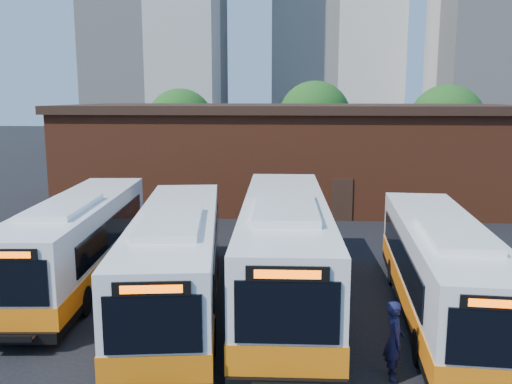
# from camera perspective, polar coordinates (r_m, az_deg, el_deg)

# --- Properties ---
(ground) EXTENTS (220.00, 220.00, 0.00)m
(ground) POSITION_cam_1_polar(r_m,az_deg,el_deg) (17.53, 2.49, -13.22)
(ground) COLOR black
(bus_west) EXTENTS (3.43, 12.23, 3.29)m
(bus_west) POSITION_cam_1_polar(r_m,az_deg,el_deg) (21.42, -18.14, -5.15)
(bus_west) COLOR white
(bus_west) RESTS_ON ground
(bus_midwest) EXTENTS (4.17, 12.59, 3.38)m
(bus_midwest) POSITION_cam_1_polar(r_m,az_deg,el_deg) (18.00, -8.35, -7.48)
(bus_midwest) COLOR white
(bus_midwest) RESTS_ON ground
(bus_mideast) EXTENTS (3.23, 13.60, 3.68)m
(bus_mideast) POSITION_cam_1_polar(r_m,az_deg,el_deg) (18.53, 3.02, -6.43)
(bus_mideast) COLOR white
(bus_mideast) RESTS_ON ground
(bus_east) EXTENTS (3.09, 11.91, 3.21)m
(bus_east) POSITION_cam_1_polar(r_m,az_deg,el_deg) (18.02, 18.93, -8.16)
(bus_east) COLOR white
(bus_east) RESTS_ON ground
(transit_worker) EXTENTS (0.49, 0.73, 2.00)m
(transit_worker) POSITION_cam_1_polar(r_m,az_deg,el_deg) (14.23, 14.33, -14.85)
(transit_worker) COLOR black
(transit_worker) RESTS_ON ground
(depot_building) EXTENTS (28.60, 12.60, 6.40)m
(depot_building) POSITION_cam_1_polar(r_m,az_deg,el_deg) (36.29, 3.62, 4.21)
(depot_building) COLOR brown
(depot_building) RESTS_ON ground
(tree_west) EXTENTS (6.00, 6.00, 7.65)m
(tree_west) POSITION_cam_1_polar(r_m,az_deg,el_deg) (49.29, -7.95, 7.27)
(tree_west) COLOR #382314
(tree_west) RESTS_ON ground
(tree_mid) EXTENTS (6.56, 6.56, 8.36)m
(tree_mid) POSITION_cam_1_polar(r_m,az_deg,el_deg) (50.16, 6.18, 7.85)
(tree_mid) COLOR #382314
(tree_mid) RESTS_ON ground
(tree_east) EXTENTS (6.24, 6.24, 7.96)m
(tree_east) POSITION_cam_1_polar(r_m,az_deg,el_deg) (48.78, 19.41, 6.99)
(tree_east) COLOR #382314
(tree_east) RESTS_ON ground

